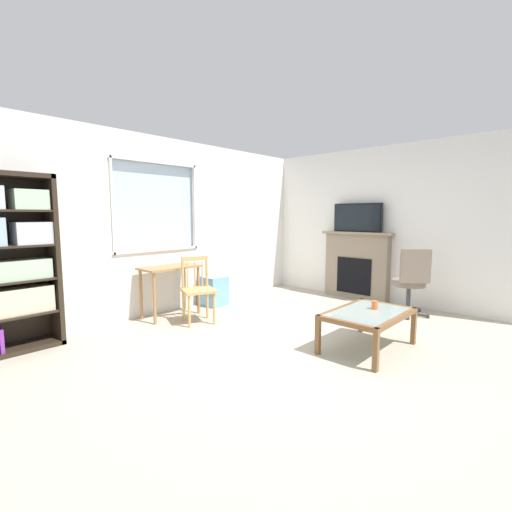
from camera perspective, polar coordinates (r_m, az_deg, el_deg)
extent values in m
cube|color=#B2A893|center=(4.25, 4.48, -13.86)|extent=(6.47, 5.51, 0.02)
cube|color=white|center=(5.75, -13.43, -3.64)|extent=(5.47, 0.12, 0.94)
cube|color=white|center=(5.74, -13.97, 15.97)|extent=(5.47, 0.12, 0.36)
cube|color=white|center=(4.89, -32.06, 6.99)|extent=(1.81, 0.12, 1.30)
cube|color=white|center=(6.67, -2.20, 7.62)|extent=(2.30, 0.12, 1.30)
cube|color=silver|center=(5.53, -15.92, 7.58)|extent=(1.36, 0.02, 1.30)
cube|color=white|center=(5.50, -15.33, 0.95)|extent=(1.42, 0.06, 0.03)
cube|color=white|center=(5.53, -15.74, 14.22)|extent=(1.42, 0.06, 0.03)
cube|color=white|center=(5.15, -22.04, 7.44)|extent=(0.03, 0.06, 1.30)
cube|color=white|center=(5.86, -9.82, 7.67)|extent=(0.03, 0.06, 1.30)
cube|color=white|center=(6.42, 20.33, 4.68)|extent=(0.12, 4.71, 2.61)
cube|color=#2D2319|center=(4.70, -29.64, -0.57)|extent=(0.05, 0.38, 1.91)
cube|color=#2D2319|center=(4.59, -35.46, 10.59)|extent=(0.90, 0.38, 0.05)
cube|color=#2D2319|center=(4.79, -33.93, -12.15)|extent=(0.90, 0.38, 0.05)
cube|color=#2D2319|center=(4.77, -35.16, -0.82)|extent=(0.90, 0.02, 1.91)
cube|color=#2D2319|center=(4.69, -34.23, -7.82)|extent=(0.85, 0.36, 0.02)
cube|color=#2D2319|center=(4.62, -34.53, -3.33)|extent=(0.85, 0.36, 0.02)
cube|color=#2D2319|center=(4.58, -34.83, 1.28)|extent=(0.85, 0.36, 0.02)
cube|color=#2D2319|center=(4.57, -35.14, 5.94)|extent=(0.85, 0.36, 0.02)
cube|color=beige|center=(4.65, -34.34, -6.01)|extent=(0.75, 0.27, 0.28)
cube|color=#B7D6B2|center=(4.59, -34.67, -1.91)|extent=(0.75, 0.28, 0.21)
cube|color=silver|center=(4.61, -32.20, 3.12)|extent=(0.35, 0.31, 0.24)
cube|color=#B7D6B2|center=(4.61, -32.57, 7.57)|extent=(0.32, 0.32, 0.21)
cube|color=#A37547|center=(5.28, -13.59, -1.74)|extent=(0.84, 0.45, 0.03)
cylinder|color=#A37547|center=(5.01, -15.90, -6.56)|extent=(0.04, 0.04, 0.71)
cylinder|color=#A37547|center=(5.42, -9.17, -5.39)|extent=(0.04, 0.04, 0.71)
cylinder|color=#A37547|center=(5.31, -17.89, -5.89)|extent=(0.04, 0.04, 0.71)
cylinder|color=#A37547|center=(5.70, -11.35, -4.85)|extent=(0.04, 0.04, 0.71)
cube|color=tan|center=(4.93, -9.20, -5.45)|extent=(0.54, 0.53, 0.04)
cylinder|color=tan|center=(4.80, -10.62, -8.70)|extent=(0.04, 0.04, 0.43)
cylinder|color=tan|center=(4.89, -6.70, -8.35)|extent=(0.04, 0.04, 0.43)
cylinder|color=tan|center=(5.10, -11.49, -7.80)|extent=(0.04, 0.04, 0.43)
cylinder|color=tan|center=(5.18, -7.79, -7.50)|extent=(0.04, 0.04, 0.43)
cylinder|color=tan|center=(5.01, -11.61, -2.71)|extent=(0.04, 0.04, 0.45)
cylinder|color=tan|center=(5.09, -7.87, -2.48)|extent=(0.04, 0.04, 0.45)
cube|color=tan|center=(5.02, -9.77, -0.40)|extent=(0.35, 0.17, 0.06)
cylinder|color=tan|center=(5.03, -10.88, -3.00)|extent=(0.02, 0.02, 0.35)
cylinder|color=tan|center=(5.05, -9.72, -2.93)|extent=(0.02, 0.02, 0.35)
cylinder|color=tan|center=(5.08, -8.57, -2.86)|extent=(0.02, 0.02, 0.35)
cube|color=#72ADDB|center=(5.91, -6.84, -5.50)|extent=(0.35, 0.40, 0.48)
cube|color=gray|center=(6.54, 15.75, -1.60)|extent=(0.18, 1.15, 1.13)
cube|color=black|center=(6.48, 15.32, -3.06)|extent=(0.03, 0.63, 0.62)
cube|color=gray|center=(6.47, 15.83, 3.53)|extent=(0.26, 1.25, 0.04)
cube|color=black|center=(6.46, 15.90, 5.91)|extent=(0.05, 0.88, 0.50)
cube|color=black|center=(6.43, 15.79, 5.91)|extent=(0.01, 0.83, 0.45)
cylinder|color=#7A6B5B|center=(5.72, 23.24, -3.94)|extent=(0.48, 0.48, 0.09)
cube|color=#7A6B5B|center=(5.47, 24.10, -1.47)|extent=(0.31, 0.36, 0.48)
cylinder|color=#38383D|center=(5.76, 23.13, -6.29)|extent=(0.06, 0.06, 0.42)
cube|color=#38383D|center=(5.77, 21.70, -8.36)|extent=(0.20, 0.24, 0.03)
cylinder|color=#38383D|center=(5.73, 20.35, -8.45)|extent=(0.05, 0.05, 0.05)
cube|color=#38383D|center=(5.68, 23.04, -8.66)|extent=(0.28, 0.13, 0.03)
cylinder|color=#38383D|center=(5.54, 23.04, -9.08)|extent=(0.05, 0.05, 0.05)
cube|color=#38383D|center=(5.77, 24.37, -8.47)|extent=(0.05, 0.28, 0.03)
cylinder|color=#38383D|center=(5.74, 25.72, -8.68)|extent=(0.05, 0.05, 0.05)
cube|color=#38383D|center=(5.92, 23.83, -8.07)|extent=(0.28, 0.11, 0.03)
cylinder|color=#38383D|center=(6.04, 24.60, -7.88)|extent=(0.05, 0.05, 0.05)
cube|color=#38383D|center=(5.92, 22.23, -8.00)|extent=(0.19, 0.25, 0.03)
cylinder|color=#38383D|center=(6.03, 21.45, -7.75)|extent=(0.05, 0.05, 0.05)
cube|color=#8C9E99|center=(4.14, 17.49, -8.55)|extent=(0.94, 0.59, 0.02)
cube|color=brown|center=(4.02, 21.65, -9.37)|extent=(1.04, 0.05, 0.05)
cube|color=brown|center=(4.28, 13.58, -8.12)|extent=(1.04, 0.05, 0.05)
cube|color=brown|center=(3.71, 14.15, -10.42)|extent=(0.05, 0.69, 0.05)
cube|color=brown|center=(4.58, 20.17, -7.37)|extent=(0.05, 0.69, 0.05)
cube|color=brown|center=(3.65, 18.59, -14.40)|extent=(0.05, 0.05, 0.37)
cube|color=brown|center=(4.53, 23.85, -10.48)|extent=(0.05, 0.05, 0.37)
cube|color=brown|center=(3.93, 9.87, -12.59)|extent=(0.05, 0.05, 0.37)
cube|color=brown|center=(4.76, 16.47, -9.35)|extent=(0.05, 0.05, 0.37)
cylinder|color=orange|center=(4.25, 18.41, -7.41)|extent=(0.07, 0.07, 0.09)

